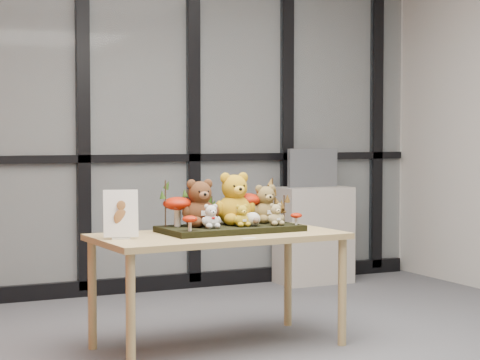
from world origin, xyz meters
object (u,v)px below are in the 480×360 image
diorama_tray (230,229)px  mushroom_front_left (190,222)px  mushroom_back_right (247,206)px  monitor (313,168)px  display_table (218,245)px  bear_pooh_yellow (234,196)px  cabinet (313,235)px  sign_holder (121,216)px  bear_beige_small (276,213)px  mushroom_back_left (177,210)px  bear_small_yellow (242,214)px  mushroom_front_right (296,218)px  bear_brown_medium (200,200)px  bear_white_bow (211,215)px  bear_tan_back (265,202)px  plush_cream_hedgehog (253,218)px

diorama_tray → mushroom_front_left: (-0.32, -0.16, 0.07)m
mushroom_back_right → monitor: bearing=48.5°
display_table → diorama_tray: bearing=26.6°
bear_pooh_yellow → mushroom_back_right: size_ratio=1.72×
mushroom_back_right → cabinet: 2.05m
diorama_tray → sign_holder: size_ratio=3.03×
bear_beige_small → sign_holder: sign_holder is taller
mushroom_back_left → sign_holder: sign_holder is taller
bear_small_yellow → bear_beige_small: size_ratio=0.99×
bear_small_yellow → mushroom_front_right: (0.34, -0.04, -0.03)m
bear_brown_medium → mushroom_back_right: bearing=9.1°
bear_white_bow → sign_holder: 0.53m
sign_holder → cabinet: 2.80m
bear_tan_back → bear_small_yellow: size_ratio=1.79×
display_table → mushroom_back_left: (-0.19, 0.15, 0.20)m
cabinet → bear_white_bow: bearing=-134.4°
bear_beige_small → mushroom_front_left: bear_beige_small is taller
bear_pooh_yellow → mushroom_front_right: (0.32, -0.19, -0.13)m
mushroom_front_left → mushroom_front_right: 0.70m
diorama_tray → bear_brown_medium: bear_brown_medium is taller
display_table → cabinet: 2.33m
bear_small_yellow → bear_beige_small: bearing=-8.1°
bear_small_yellow → bear_white_bow: bearing=178.5°
bear_tan_back → bear_white_bow: bearing=-163.5°
plush_cream_hedgehog → diorama_tray: bearing=141.1°
bear_tan_back → sign_holder: (-0.96, -0.14, -0.04)m
bear_pooh_yellow → sign_holder: (-0.75, -0.14, -0.08)m
mushroom_back_right → mushroom_front_right: mushroom_back_right is taller
bear_small_yellow → mushroom_front_left: size_ratio=1.49×
diorama_tray → sign_holder: 0.70m
mushroom_front_left → sign_holder: (-0.37, 0.09, 0.04)m
bear_white_bow → mushroom_front_right: 0.54m
bear_beige_small → sign_holder: (-0.94, 0.02, 0.02)m
bear_beige_small → display_table: bearing=171.2°
mushroom_front_right → monitor: size_ratio=0.17×
bear_tan_back → monitor: bearing=48.7°
bear_pooh_yellow → cabinet: 2.17m
mushroom_back_right → cabinet: size_ratio=0.25×
monitor → mushroom_back_right: bearing=-131.5°
display_table → mushroom_front_left: size_ratio=15.19×
bear_white_bow → diorama_tray: bearing=23.8°
bear_small_yellow → mushroom_back_left: bearing=150.3°
monitor → cabinet: bearing=-90.0°
display_table → bear_white_bow: bearing=-161.5°
bear_tan_back → cabinet: bear_tan_back is taller
bear_brown_medium → monitor: 2.31m
bear_white_bow → mushroom_back_right: bearing=28.7°
bear_pooh_yellow → monitor: size_ratio=0.75×
bear_beige_small → plush_cream_hedgehog: 0.15m
mushroom_front_right → cabinet: cabinet is taller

